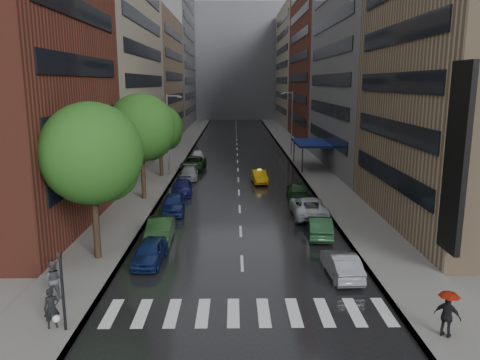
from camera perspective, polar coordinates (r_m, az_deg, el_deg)
name	(u,v)px	position (r m, az deg, el deg)	size (l,w,h in m)	color
ground	(243,293)	(24.19, 0.41, -13.67)	(220.00, 220.00, 0.00)	gray
road	(237,151)	(72.59, -0.36, 3.58)	(14.00, 140.00, 0.01)	black
sidewalk_left	(179,150)	(73.08, -7.45, 3.59)	(4.00, 140.00, 0.15)	gray
sidewalk_right	(295,150)	(73.19, 6.72, 3.62)	(4.00, 140.00, 0.15)	gray
crosswalk	(249,312)	(22.41, 1.04, -15.84)	(13.15, 2.80, 0.01)	silver
buildings_left	(146,48)	(82.12, -11.34, 15.50)	(8.00, 108.00, 38.00)	maroon
buildings_right	(329,53)	(80.17, 10.76, 14.93)	(8.05, 109.10, 36.00)	#937A5B
building_far	(236,63)	(139.95, -0.55, 14.11)	(40.00, 14.00, 32.00)	slate
tree_near	(91,154)	(28.03, -17.65, 3.08)	(5.88, 5.88, 9.38)	#382619
tree_mid	(141,128)	(42.09, -11.96, 6.25)	(5.97, 5.97, 9.51)	#382619
tree_far	(160,128)	(52.38, -9.73, 6.28)	(5.05, 5.05, 8.05)	#382619
taxi	(259,177)	(49.36, 2.36, 0.43)	(1.41, 4.04, 1.33)	#DCA00B
parked_cars_left	(184,182)	(46.49, -6.82, -0.28)	(3.01, 41.07, 1.56)	#101F4D
parked_cars_right	(311,212)	(36.13, 8.64, -3.85)	(2.68, 22.55, 1.57)	slate
ped_bag_walker	(52,309)	(22.04, -21.95, -14.39)	(0.75, 0.65, 1.75)	black
ped_black_umbrella	(53,274)	(24.66, -21.87, -10.57)	(0.96, 0.98, 2.09)	#4A4B4F
ped_red_umbrella	(448,310)	(21.49, 24.02, -14.29)	(1.10, 1.01, 2.01)	black
traffic_light	(62,284)	(21.17, -20.87, -11.74)	(0.18, 0.15, 3.45)	black
street_lamp_left	(169,133)	(52.63, -8.70, 5.67)	(1.74, 0.22, 9.00)	gray
street_lamp_right	(291,122)	(67.56, 6.28, 7.07)	(1.74, 0.22, 9.00)	gray
awning	(311,143)	(58.07, 8.66, 4.49)	(4.00, 8.00, 3.12)	navy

